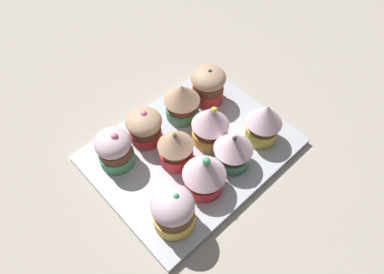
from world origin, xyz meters
The scene contains 12 objects.
ground_plane centered at (0.00, 0.00, -1.50)cm, with size 180.00×180.00×3.00cm, color #B2A899.
baking_tray centered at (0.00, 0.00, 0.60)cm, with size 32.10×25.06×1.20cm.
cupcake_0 centered at (-9.85, -6.28, 4.84)cm, with size 6.24×6.24×7.19cm.
cupcake_1 centered at (-3.67, -6.45, 5.01)cm, with size 6.29×6.29×7.33cm.
cupcake_2 centered at (4.31, -6.77, 4.42)cm, with size 5.93×5.93×6.47cm.
cupcake_3 centered at (10.56, -6.37, 4.62)cm, with size 5.71×5.71×7.16cm.
cupcake_4 centered at (-3.44, 0.69, 5.22)cm, with size 6.19×6.19×8.19cm.
cupcake_5 centered at (3.48, -0.19, 4.76)cm, with size 5.69×5.69×7.18cm.
cupcake_6 centered at (-10.02, 6.36, 5.39)cm, with size 5.98×5.98×7.89cm.
cupcake_7 centered at (-2.77, 6.40, 5.00)cm, with size 6.17×6.17×7.39cm.
cupcake_8 centered at (3.62, 6.52, 5.05)cm, with size 6.56×6.56×7.68cm.
cupcake_9 centered at (10.82, 7.81, 4.93)cm, with size 5.99×5.99×7.75cm.
Camera 1 is at (22.78, 24.32, 48.32)cm, focal length 32.18 mm.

